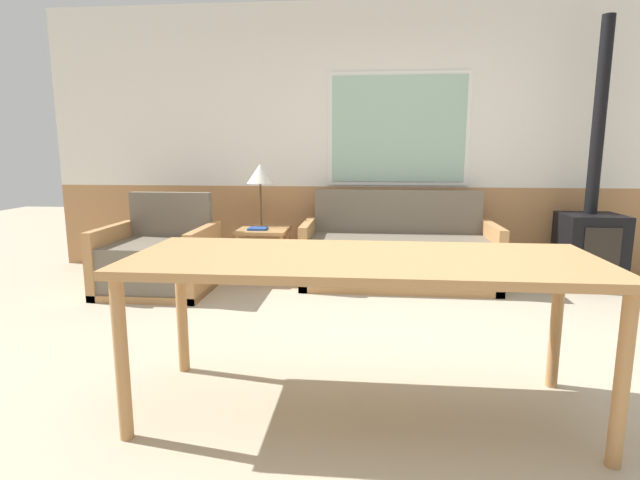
# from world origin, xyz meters

# --- Properties ---
(ground_plane) EXTENTS (16.00, 16.00, 0.00)m
(ground_plane) POSITION_xyz_m (0.00, 0.00, 0.00)
(ground_plane) COLOR #B2A58C
(wall_back) EXTENTS (7.20, 0.09, 2.70)m
(wall_back) POSITION_xyz_m (0.00, 2.63, 1.35)
(wall_back) COLOR #AD7A4C
(wall_back) RESTS_ON ground_plane
(couch) EXTENTS (1.78, 0.76, 0.87)m
(couch) POSITION_xyz_m (0.04, 2.05, 0.27)
(couch) COLOR #B27F4C
(couch) RESTS_ON ground_plane
(armchair) EXTENTS (0.93, 0.80, 0.86)m
(armchair) POSITION_xyz_m (-2.11, 1.62, 0.27)
(armchair) COLOR #B27F4C
(armchair) RESTS_ON ground_plane
(side_table) EXTENTS (0.48, 0.48, 0.50)m
(side_table) POSITION_xyz_m (-1.26, 2.12, 0.41)
(side_table) COLOR #B27F4C
(side_table) RESTS_ON ground_plane
(table_lamp) EXTENTS (0.26, 0.26, 0.62)m
(table_lamp) POSITION_xyz_m (-1.30, 2.21, 1.01)
(table_lamp) COLOR #4C3823
(table_lamp) RESTS_ON side_table
(book_stack) EXTENTS (0.18, 0.15, 0.02)m
(book_stack) POSITION_xyz_m (-1.30, 2.05, 0.51)
(book_stack) COLOR #234799
(book_stack) RESTS_ON side_table
(dining_table) EXTENTS (2.15, 0.82, 0.77)m
(dining_table) POSITION_xyz_m (-0.27, -0.32, 0.70)
(dining_table) COLOR #B27F4C
(dining_table) RESTS_ON ground_plane
(wood_stove) EXTENTS (0.52, 0.51, 2.41)m
(wood_stove) POSITION_xyz_m (1.79, 2.17, 0.53)
(wood_stove) COLOR black
(wood_stove) RESTS_ON ground_plane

